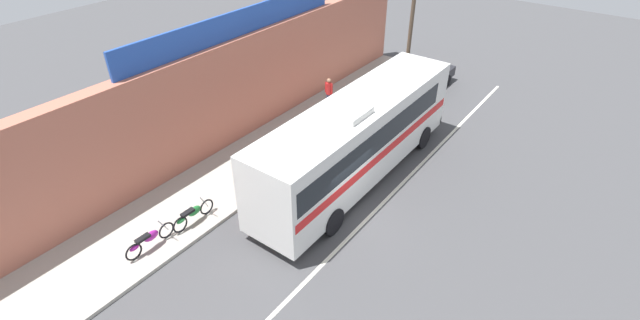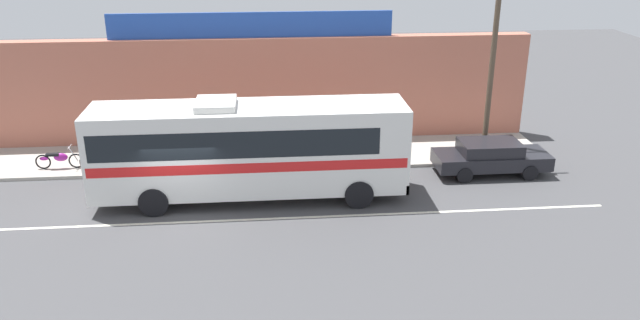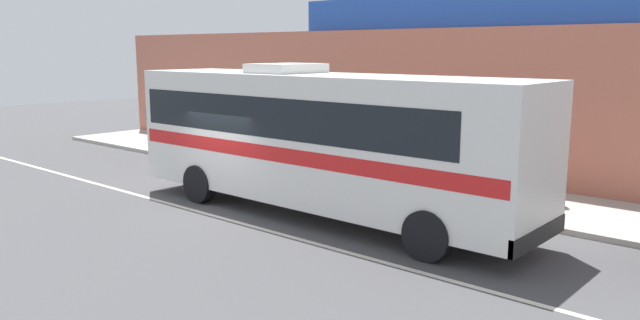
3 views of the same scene
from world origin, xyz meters
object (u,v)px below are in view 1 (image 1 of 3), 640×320
Objects in this scene: utility_pole at (413,6)px; pedestrian_by_curb at (329,91)px; motorcycle_purple at (193,214)px; motorcycle_black at (149,239)px; intercity_bus at (358,136)px; parked_car at (425,78)px.

pedestrian_by_curb is (-5.58, 1.61, -3.37)m from utility_pole.
motorcycle_purple is at bearing -172.59° from pedestrian_by_curb.
motorcycle_black is 12.12m from pedestrian_by_curb.
utility_pole is 18.07m from motorcycle_black.
pedestrian_by_curb is (4.27, 4.47, -0.94)m from intercity_bus.
utility_pole reaches higher than pedestrian_by_curb.
intercity_bus is 1.34× the size of utility_pole.
motorcycle_purple is (-15.71, 1.60, -0.17)m from parked_car.
parked_car is 15.79m from motorcycle_purple.
pedestrian_by_curb is (-5.40, 2.95, 0.38)m from parked_car.
utility_pole is at bearing -16.07° from pedestrian_by_curb.
pedestrian_by_curb is at bearing 163.93° from utility_pole.
utility_pole is 6.71m from pedestrian_by_curb.
motorcycle_black is at bearing -174.42° from pedestrian_by_curb.
intercity_bus is at bearing -27.39° from motorcycle_purple.
intercity_bus is 10.54m from utility_pole.
utility_pole is at bearing 16.20° from intercity_bus.
utility_pole is (9.85, 2.86, 2.43)m from intercity_bus.
intercity_bus is 6.10× the size of motorcycle_purple.
utility_pole is 4.36× the size of motorcycle_black.
parked_car reaches higher than motorcycle_black.
intercity_bus is 6.96m from motorcycle_purple.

